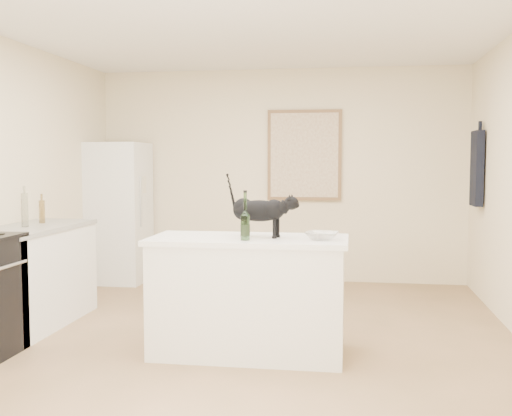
# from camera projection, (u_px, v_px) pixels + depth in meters

# --- Properties ---
(floor) EXTENTS (5.50, 5.50, 0.00)m
(floor) POSITION_uv_depth(u_px,v_px,m) (240.00, 345.00, 4.91)
(floor) COLOR #9C7653
(floor) RESTS_ON ground
(ceiling) EXTENTS (5.50, 5.50, 0.00)m
(ceiling) POSITION_uv_depth(u_px,v_px,m) (240.00, 16.00, 4.71)
(ceiling) COLOR white
(ceiling) RESTS_ON ground
(wall_back) EXTENTS (4.50, 0.00, 4.50)m
(wall_back) POSITION_uv_depth(u_px,v_px,m) (280.00, 176.00, 7.52)
(wall_back) COLOR beige
(wall_back) RESTS_ON ground
(wall_front) EXTENTS (4.50, 0.00, 4.50)m
(wall_front) POSITION_uv_depth(u_px,v_px,m) (97.00, 212.00, 2.10)
(wall_front) COLOR beige
(wall_front) RESTS_ON ground
(island_base) EXTENTS (1.44, 0.67, 0.86)m
(island_base) POSITION_uv_depth(u_px,v_px,m) (249.00, 298.00, 4.66)
(island_base) COLOR white
(island_base) RESTS_ON floor
(island_top) EXTENTS (1.50, 0.70, 0.04)m
(island_top) POSITION_uv_depth(u_px,v_px,m) (248.00, 240.00, 4.63)
(island_top) COLOR white
(island_top) RESTS_ON island_base
(left_cabinets) EXTENTS (0.60, 1.40, 0.86)m
(left_cabinets) POSITION_uv_depth(u_px,v_px,m) (33.00, 278.00, 5.47)
(left_cabinets) COLOR white
(left_cabinets) RESTS_ON floor
(left_countertop) EXTENTS (0.62, 1.44, 0.04)m
(left_countertop) POSITION_uv_depth(u_px,v_px,m) (31.00, 228.00, 5.44)
(left_countertop) COLOR gray
(left_countertop) RESTS_ON left_cabinets
(fridge) EXTENTS (0.68, 0.68, 1.70)m
(fridge) POSITION_uv_depth(u_px,v_px,m) (118.00, 213.00, 7.46)
(fridge) COLOR white
(fridge) RESTS_ON floor
(artwork_frame) EXTENTS (0.90, 0.03, 1.10)m
(artwork_frame) POSITION_uv_depth(u_px,v_px,m) (304.00, 155.00, 7.42)
(artwork_frame) COLOR brown
(artwork_frame) RESTS_ON wall_back
(artwork_canvas) EXTENTS (0.82, 0.00, 1.02)m
(artwork_canvas) POSITION_uv_depth(u_px,v_px,m) (304.00, 155.00, 7.41)
(artwork_canvas) COLOR beige
(artwork_canvas) RESTS_ON wall_back
(hanging_garment) EXTENTS (0.08, 0.34, 0.80)m
(hanging_garment) POSITION_uv_depth(u_px,v_px,m) (477.00, 168.00, 6.49)
(hanging_garment) COLOR black
(hanging_garment) RESTS_ON wall_right
(black_cat) EXTENTS (0.53, 0.26, 0.36)m
(black_cat) POSITION_uv_depth(u_px,v_px,m) (259.00, 214.00, 4.63)
(black_cat) COLOR black
(black_cat) RESTS_ON island_top
(wine_bottle) EXTENTS (0.09, 0.09, 0.32)m
(wine_bottle) POSITION_uv_depth(u_px,v_px,m) (245.00, 219.00, 4.44)
(wine_bottle) COLOR #265923
(wine_bottle) RESTS_ON island_top
(glass_bowl) EXTENTS (0.30, 0.30, 0.06)m
(glass_bowl) POSITION_uv_depth(u_px,v_px,m) (322.00, 236.00, 4.47)
(glass_bowl) COLOR white
(glass_bowl) RESTS_ON island_top
(fridge_paper) EXTENTS (0.01, 0.16, 0.21)m
(fridge_paper) POSITION_uv_depth(u_px,v_px,m) (144.00, 185.00, 7.36)
(fridge_paper) COLOR silver
(fridge_paper) RESTS_ON fridge
(counter_bottle_cluster) EXTENTS (0.07, 0.38, 0.30)m
(counter_bottle_cluster) POSITION_uv_depth(u_px,v_px,m) (32.00, 211.00, 5.48)
(counter_bottle_cluster) COLOR gray
(counter_bottle_cluster) RESTS_ON left_countertop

